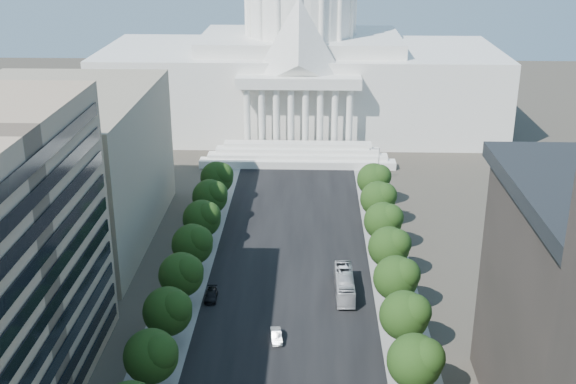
# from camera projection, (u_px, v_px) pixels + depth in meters

# --- Properties ---
(road_asphalt) EXTENTS (30.00, 260.00, 0.01)m
(road_asphalt) POSITION_uv_depth(u_px,v_px,m) (291.00, 261.00, 139.64)
(road_asphalt) COLOR black
(road_asphalt) RESTS_ON ground
(sidewalk_left) EXTENTS (8.00, 260.00, 0.02)m
(sidewalk_left) POSITION_uv_depth(u_px,v_px,m) (193.00, 260.00, 140.23)
(sidewalk_left) COLOR gray
(sidewalk_left) RESTS_ON ground
(sidewalk_right) EXTENTS (8.00, 260.00, 0.02)m
(sidewalk_right) POSITION_uv_depth(u_px,v_px,m) (389.00, 263.00, 139.05)
(sidewalk_right) COLOR gray
(sidewalk_right) RESTS_ON ground
(capitol) EXTENTS (120.00, 56.00, 73.00)m
(capitol) POSITION_uv_depth(u_px,v_px,m) (300.00, 64.00, 221.01)
(capitol) COLOR white
(capitol) RESTS_ON ground
(office_block_left_far) EXTENTS (38.00, 52.00, 30.00)m
(office_block_left_far) POSITION_uv_depth(u_px,v_px,m) (54.00, 169.00, 145.09)
(office_block_left_far) COLOR gray
(office_block_left_far) RESTS_ON ground
(tree_l_d) EXTENTS (7.79, 7.60, 9.97)m
(tree_l_d) POSITION_uv_depth(u_px,v_px,m) (153.00, 355.00, 98.51)
(tree_l_d) COLOR #33261C
(tree_l_d) RESTS_ON ground
(tree_l_e) EXTENTS (7.79, 7.60, 9.97)m
(tree_l_e) POSITION_uv_depth(u_px,v_px,m) (169.00, 310.00, 109.71)
(tree_l_e) COLOR #33261C
(tree_l_e) RESTS_ON ground
(tree_l_f) EXTENTS (7.79, 7.60, 9.97)m
(tree_l_f) POSITION_uv_depth(u_px,v_px,m) (183.00, 274.00, 120.90)
(tree_l_f) COLOR #33261C
(tree_l_f) RESTS_ON ground
(tree_l_g) EXTENTS (7.79, 7.60, 9.97)m
(tree_l_g) POSITION_uv_depth(u_px,v_px,m) (194.00, 243.00, 132.10)
(tree_l_g) COLOR #33261C
(tree_l_g) RESTS_ON ground
(tree_l_h) EXTENTS (7.79, 7.60, 9.97)m
(tree_l_h) POSITION_uv_depth(u_px,v_px,m) (203.00, 218.00, 143.30)
(tree_l_h) COLOR #33261C
(tree_l_h) RESTS_ON ground
(tree_l_i) EXTENTS (7.79, 7.60, 9.97)m
(tree_l_i) POSITION_uv_depth(u_px,v_px,m) (211.00, 196.00, 154.49)
(tree_l_i) COLOR #33261C
(tree_l_i) RESTS_ON ground
(tree_l_j) EXTENTS (7.79, 7.60, 9.97)m
(tree_l_j) POSITION_uv_depth(u_px,v_px,m) (218.00, 177.00, 165.69)
(tree_l_j) COLOR #33261C
(tree_l_j) RESTS_ON ground
(tree_r_d) EXTENTS (7.79, 7.60, 9.97)m
(tree_r_d) POSITION_uv_depth(u_px,v_px,m) (417.00, 360.00, 97.39)
(tree_r_d) COLOR #33261C
(tree_r_d) RESTS_ON ground
(tree_r_e) EXTENTS (7.79, 7.60, 9.97)m
(tree_r_e) POSITION_uv_depth(u_px,v_px,m) (407.00, 314.00, 108.58)
(tree_r_e) COLOR #33261C
(tree_r_e) RESTS_ON ground
(tree_r_f) EXTENTS (7.79, 7.60, 9.97)m
(tree_r_f) POSITION_uv_depth(u_px,v_px,m) (398.00, 277.00, 119.78)
(tree_r_f) COLOR #33261C
(tree_r_f) RESTS_ON ground
(tree_r_g) EXTENTS (7.79, 7.60, 9.97)m
(tree_r_g) POSITION_uv_depth(u_px,v_px,m) (391.00, 246.00, 130.98)
(tree_r_g) COLOR #33261C
(tree_r_g) RESTS_ON ground
(tree_r_h) EXTENTS (7.79, 7.60, 9.97)m
(tree_r_h) POSITION_uv_depth(u_px,v_px,m) (385.00, 220.00, 142.17)
(tree_r_h) COLOR #33261C
(tree_r_h) RESTS_ON ground
(tree_r_i) EXTENTS (7.79, 7.60, 9.97)m
(tree_r_i) POSITION_uv_depth(u_px,v_px,m) (380.00, 198.00, 153.37)
(tree_r_i) COLOR #33261C
(tree_r_i) RESTS_ON ground
(tree_r_j) EXTENTS (7.79, 7.60, 9.97)m
(tree_r_j) POSITION_uv_depth(u_px,v_px,m) (375.00, 179.00, 164.57)
(tree_r_j) COLOR #33261C
(tree_r_j) RESTS_ON ground
(streetlight_c) EXTENTS (2.61, 0.44, 9.00)m
(streetlight_c) POSITION_uv_depth(u_px,v_px,m) (417.00, 318.00, 108.94)
(streetlight_c) COLOR gray
(streetlight_c) RESTS_ON ground
(streetlight_d) EXTENTS (2.61, 0.44, 9.00)m
(streetlight_d) POSITION_uv_depth(u_px,v_px,m) (399.00, 247.00, 132.27)
(streetlight_d) COLOR gray
(streetlight_d) RESTS_ON ground
(streetlight_e) EXTENTS (2.61, 0.44, 9.00)m
(streetlight_e) POSITION_uv_depth(u_px,v_px,m) (386.00, 197.00, 155.59)
(streetlight_e) COLOR gray
(streetlight_e) RESTS_ON ground
(streetlight_f) EXTENTS (2.61, 0.44, 9.00)m
(streetlight_f) POSITION_uv_depth(u_px,v_px,m) (376.00, 160.00, 178.92)
(streetlight_f) COLOR gray
(streetlight_f) RESTS_ON ground
(car_silver) EXTENTS (2.18, 4.75, 1.51)m
(car_silver) POSITION_uv_depth(u_px,v_px,m) (276.00, 336.00, 113.48)
(car_silver) COLOR #A3A6AB
(car_silver) RESTS_ON ground
(car_dark_b) EXTENTS (2.22, 5.14, 1.47)m
(car_dark_b) POSITION_uv_depth(u_px,v_px,m) (211.00, 295.00, 125.64)
(car_dark_b) COLOR black
(car_dark_b) RESTS_ON ground
(city_bus) EXTENTS (3.23, 13.14, 3.65)m
(city_bus) POSITION_uv_depth(u_px,v_px,m) (345.00, 284.00, 127.24)
(city_bus) COLOR silver
(city_bus) RESTS_ON ground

